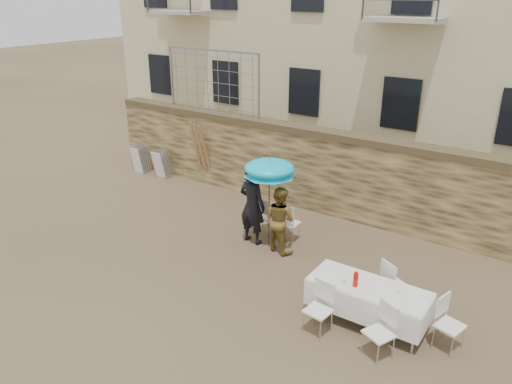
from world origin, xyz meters
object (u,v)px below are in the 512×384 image
Objects in this scene: table_chair_front_right at (379,332)px; table_chair_front_left at (318,310)px; umbrella at (269,171)px; table_chair_side at (450,325)px; man_suit at (252,205)px; banquet_table at (369,288)px; table_chair_back at (394,283)px; soda_bottle at (356,280)px; chair_stack_left at (145,157)px; couple_chair_left at (265,215)px; woman_dress at (280,219)px; couple_chair_right at (290,222)px; chair_stack_right at (165,162)px.

table_chair_front_left is at bearing -155.59° from table_chair_front_right.
umbrella reaches higher than table_chair_side.
man_suit is 0.99m from umbrella.
table_chair_back is (0.20, 0.80, -0.25)m from banquet_table.
chair_stack_left is at bearing 157.46° from soda_bottle.
man_suit reaches higher than table_chair_front_right.
couple_chair_left is at bearing 144.06° from table_chair_front_left.
woman_dress reaches higher than table_chair_back.
man_suit is 1.96× the size of table_chair_side.
chair_stack_left is (-9.03, 3.75, -0.45)m from soda_bottle.
table_chair_front_left is (2.17, -2.73, 0.00)m from couple_chair_right.
umbrella is (-0.35, 0.10, 1.06)m from woman_dress.
soda_bottle is (3.27, -1.58, -0.04)m from man_suit.
couple_chair_left is (0.00, 0.55, -0.46)m from man_suit.
umbrella is 5.82m from chair_stack_right.
banquet_table is 1.43m from table_chair_side.
table_chair_front_left is at bearing 128.14° from table_chair_side.
umbrella is at bearing -163.51° from man_suit.
umbrella reaches higher than woman_dress.
couple_chair_right is 3.20m from table_chair_back.
chair_stack_left is (-8.63, 4.35, -0.02)m from table_chair_front_left.
chair_stack_left is (-9.43, 2.80, -0.02)m from table_chair_back.
table_chair_back is at bearing 74.86° from table_chair_side.
table_chair_front_right is at bearing 153.65° from man_suit.
chair_stack_right is at bearing 158.30° from table_chair_front_left.
woman_dress reaches higher than table_chair_front_left.
table_chair_front_left is 1.00× the size of table_chair_back.
table_chair_back is at bearing 125.36° from table_chair_front_right.
couple_chair_left is 1.04× the size of chair_stack_left.
couple_chair_left is 3.69× the size of soda_bottle.
chair_stack_left is at bearing 12.54° from table_chair_back.
table_chair_front_right is 1.00× the size of table_chair_side.
man_suit is at bearing -20.59° from chair_stack_left.
couple_chair_right is at bearing -139.39° from man_suit.
couple_chair_left is 3.86m from table_chair_back.
woman_dress is 4.34m from table_chair_side.
couple_chair_left is 0.70m from couple_chair_right.
table_chair_front_left is (2.12, -2.18, -0.30)m from woman_dress.
table_chair_side is 11.19m from chair_stack_left.
umbrella is 2.04× the size of table_chair_front_left.
man_suit reaches higher than table_chair_back.
umbrella is 3.63m from table_chair_front_left.
umbrella reaches higher than couple_chair_right.
table_chair_side is 1.04× the size of chair_stack_left.
table_chair_front_left is at bearing 145.99° from woman_dress.
table_chair_front_left and table_chair_side have the same top height.
umbrella is 1.49m from couple_chair_left.
chair_stack_left reaches higher than banquet_table.
umbrella is 3.62m from table_chair_back.
chair_stack_left is at bearing -6.58° from woman_dress.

